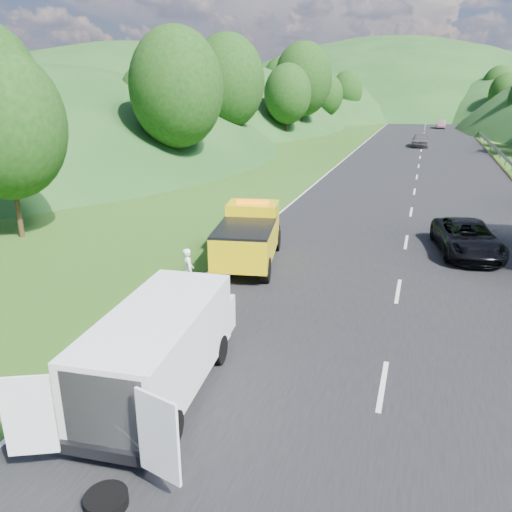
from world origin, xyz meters
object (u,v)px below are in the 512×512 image
(tow_truck, at_px, (249,236))
(woman, at_px, (189,292))
(suitcase, at_px, (145,298))
(worker, at_px, (147,441))
(white_van, at_px, (162,346))
(child, at_px, (182,340))
(passing_suv, at_px, (465,254))
(spare_tire, at_px, (107,506))

(tow_truck, relative_size, woman, 3.70)
(suitcase, bearing_deg, worker, -59.55)
(white_van, height_order, woman, white_van)
(tow_truck, xyz_separation_m, child, (0.34, -6.58, -1.15))
(suitcase, relative_size, passing_suv, 0.13)
(white_van, height_order, child, white_van)
(child, bearing_deg, passing_suv, 98.61)
(white_van, height_order, passing_suv, white_van)
(tow_truck, height_order, passing_suv, tow_truck)
(worker, xyz_separation_m, spare_tire, (0.20, -1.64, 0.00))
(tow_truck, relative_size, child, 5.86)
(woman, relative_size, child, 1.58)
(tow_truck, bearing_deg, passing_suv, 15.49)
(child, distance_m, suitcase, 2.60)
(tow_truck, relative_size, worker, 3.56)
(tow_truck, relative_size, spare_tire, 7.82)
(tow_truck, xyz_separation_m, white_van, (1.06, -8.93, 0.04))
(tow_truck, height_order, worker, tow_truck)
(worker, bearing_deg, white_van, 103.77)
(child, relative_size, passing_suv, 0.20)
(passing_suv, bearing_deg, woman, -150.54)
(child, height_order, worker, worker)
(worker, bearing_deg, passing_suv, 62.83)
(tow_truck, distance_m, white_van, 8.99)
(tow_truck, distance_m, child, 6.69)
(suitcase, bearing_deg, child, -37.16)
(worker, height_order, passing_suv, worker)
(tow_truck, height_order, woman, tow_truck)
(child, bearing_deg, worker, -28.04)
(suitcase, bearing_deg, white_van, -54.62)
(tow_truck, bearing_deg, woman, -116.03)
(woman, relative_size, spare_tire, 2.11)
(tow_truck, height_order, suitcase, tow_truck)
(suitcase, height_order, passing_suv, passing_suv)
(white_van, relative_size, passing_suv, 1.25)
(woman, height_order, suitcase, woman)
(tow_truck, distance_m, spare_tire, 12.36)
(child, distance_m, passing_suv, 13.19)
(child, xyz_separation_m, worker, (1.19, -3.96, 0.00))
(worker, relative_size, passing_suv, 0.33)
(child, height_order, spare_tire, child)
(white_van, relative_size, spare_tire, 8.37)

